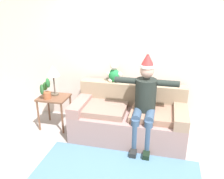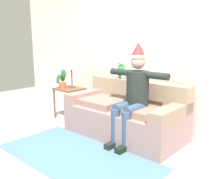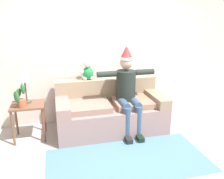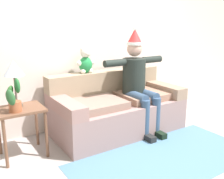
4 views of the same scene
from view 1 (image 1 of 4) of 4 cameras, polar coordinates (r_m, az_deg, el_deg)
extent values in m
plane|color=#9E9595|center=(3.44, 1.20, -19.57)|extent=(10.00, 10.00, 0.00)
cube|color=beige|center=(4.24, 5.88, 8.81)|extent=(7.00, 0.10, 2.70)
cube|color=gray|center=(4.07, 4.11, -8.55)|extent=(1.90, 0.94, 0.46)
cube|color=gray|center=(4.20, 5.06, -1.05)|extent=(1.90, 0.24, 0.41)
cube|color=gray|center=(4.13, -7.38, -3.34)|extent=(0.22, 0.94, 0.17)
cube|color=#947663|center=(3.90, 16.55, -5.60)|extent=(0.22, 0.94, 0.17)
cube|color=#8C6D62|center=(3.98, -2.01, -4.69)|extent=(0.76, 0.66, 0.10)
cube|color=#956D5B|center=(3.86, 10.39, -5.89)|extent=(0.76, 0.66, 0.10)
cylinder|color=#212825|center=(3.77, 8.31, -1.27)|extent=(0.34, 0.34, 0.52)
sphere|color=tan|center=(3.64, 8.64, 4.57)|extent=(0.22, 0.22, 0.22)
cylinder|color=white|center=(3.62, 8.71, 5.74)|extent=(0.23, 0.23, 0.04)
cone|color=red|center=(3.59, 8.80, 7.43)|extent=(0.21, 0.21, 0.20)
sphere|color=white|center=(3.57, 8.89, 8.99)|extent=(0.06, 0.06, 0.06)
cylinder|color=#354C6B|center=(3.71, 6.25, -6.00)|extent=(0.14, 0.40, 0.14)
cylinder|color=#354C6B|center=(3.67, 5.65, -11.30)|extent=(0.13, 0.13, 0.56)
cube|color=black|center=(3.74, 5.34, -15.07)|extent=(0.10, 0.24, 0.08)
cylinder|color=#354C6B|center=(3.69, 9.35, -6.29)|extent=(0.14, 0.40, 0.14)
cylinder|color=#354C6B|center=(3.66, 8.82, -11.62)|extent=(0.13, 0.13, 0.56)
cube|color=black|center=(3.73, 8.49, -15.39)|extent=(0.10, 0.24, 0.08)
cylinder|color=#212825|center=(3.73, 3.29, 2.30)|extent=(0.34, 0.10, 0.10)
cylinder|color=#212825|center=(3.68, 13.75, 1.45)|extent=(0.34, 0.10, 0.10)
ellipsoid|color=#218343|center=(4.15, 0.54, 3.51)|extent=(0.20, 0.16, 0.24)
sphere|color=silver|center=(4.10, 0.55, 5.91)|extent=(0.15, 0.15, 0.15)
sphere|color=silver|center=(4.04, 0.35, 5.56)|extent=(0.07, 0.07, 0.07)
sphere|color=silver|center=(4.10, -0.17, 6.67)|extent=(0.05, 0.05, 0.05)
sphere|color=silver|center=(4.07, 1.27, 6.58)|extent=(0.05, 0.05, 0.05)
sphere|color=silver|center=(4.16, -0.87, 4.01)|extent=(0.08, 0.08, 0.08)
sphere|color=silver|center=(4.16, -0.37, 2.33)|extent=(0.08, 0.08, 0.08)
sphere|color=silver|center=(4.12, 1.97, 3.81)|extent=(0.08, 0.08, 0.08)
sphere|color=silver|center=(4.13, 1.25, 2.21)|extent=(0.08, 0.08, 0.08)
cube|color=brown|center=(4.34, -14.22, -1.92)|extent=(0.53, 0.45, 0.03)
cylinder|color=brown|center=(4.42, -17.70, -6.20)|extent=(0.04, 0.04, 0.58)
cylinder|color=brown|center=(4.21, -12.19, -7.04)|extent=(0.04, 0.04, 0.58)
cylinder|color=brown|center=(4.72, -15.37, -4.17)|extent=(0.04, 0.04, 0.58)
cylinder|color=brown|center=(4.52, -10.13, -4.85)|extent=(0.04, 0.04, 0.58)
cylinder|color=brown|center=(4.40, -13.87, -1.11)|extent=(0.14, 0.14, 0.03)
cylinder|color=#564B43|center=(4.34, -14.08, 1.20)|extent=(0.02, 0.02, 0.35)
cone|color=silver|center=(4.26, -14.39, 4.54)|extent=(0.24, 0.24, 0.18)
cylinder|color=#9E5636|center=(4.26, -15.75, -1.39)|extent=(0.14, 0.14, 0.12)
ellipsoid|color=#22622F|center=(4.16, -15.55, 1.57)|extent=(0.07, 0.12, 0.19)
ellipsoid|color=#2C602A|center=(4.26, -16.18, 0.78)|extent=(0.15, 0.14, 0.19)
ellipsoid|color=#27552C|center=(4.19, -16.96, 0.01)|extent=(0.14, 0.16, 0.21)
cube|color=teal|center=(3.38, 0.92, -20.29)|extent=(2.29, 1.10, 0.01)
camera|label=2|loc=(2.01, 80.71, -18.77)|focal=39.37mm
camera|label=3|loc=(1.50, -81.02, -8.21)|focal=36.84mm
camera|label=4|loc=(2.73, -62.47, -4.68)|focal=41.39mm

